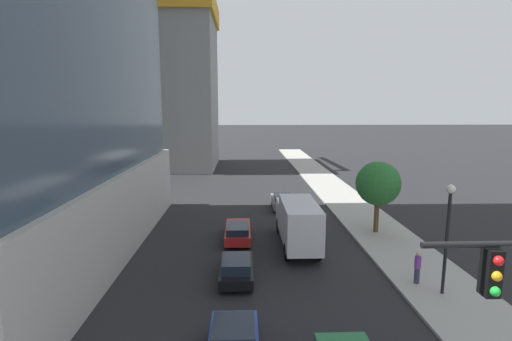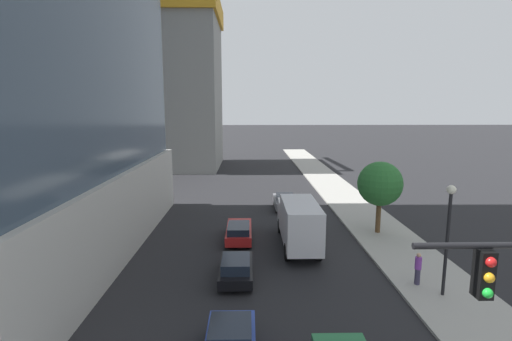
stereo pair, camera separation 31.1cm
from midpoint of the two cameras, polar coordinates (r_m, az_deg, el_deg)
sidewalk at (r=27.58m, az=20.16°, el=-10.92°), size 4.65×120.00×0.15m
construction_building at (r=61.85m, az=-12.73°, el=13.50°), size 14.23×18.82×32.87m
street_lamp at (r=20.91m, az=26.38°, el=-7.03°), size 0.44×0.44×5.59m
street_tree at (r=29.48m, az=17.50°, el=-1.88°), size 3.27×3.27×5.34m
car_red at (r=27.43m, az=-3.06°, el=-9.05°), size 1.78×4.62×1.38m
car_black at (r=21.59m, az=-3.37°, el=-14.35°), size 1.79×4.09×1.39m
car_gray at (r=35.76m, az=3.71°, el=-4.57°), size 1.88×4.25×1.50m
box_truck at (r=25.99m, az=5.91°, el=-7.52°), size 2.25×7.70×3.30m
pedestrian_purple_shirt at (r=22.44m, az=22.61°, el=-13.20°), size 0.34×0.34×1.73m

